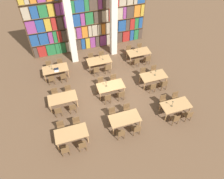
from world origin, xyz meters
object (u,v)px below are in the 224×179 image
chair_4 (121,134)px  chair_24 (51,79)px  chair_5 (112,113)px  chair_20 (152,87)px  chair_17 (101,82)px  chair_9 (163,100)px  pillar_center (114,20)px  reading_table_3 (63,99)px  chair_31 (102,56)px  chair_16 (107,98)px  chair_1 (61,127)px  chair_3 (77,123)px  reading_table_5 (154,76)px  chair_6 (136,129)px  chair_25 (49,66)px  chair_12 (58,111)px  chair_23 (154,70)px  chair_7 (127,109)px  reading_table_6 (55,69)px  chair_11 (176,97)px  chair_30 (108,68)px  pillar_left (70,27)px  chair_35 (140,48)px  chair_22 (164,84)px  chair_32 (136,62)px  desk_lamp_3 (51,66)px  desk_lamp_4 (103,56)px  desk_lamp_2 (156,72)px  reading_table_8 (139,53)px  reading_table_7 (99,61)px  chair_10 (188,115)px  chair_15 (68,91)px  chair_18 (121,95)px  chair_8 (175,119)px  chair_2 (82,145)px  chair_34 (147,59)px  chair_21 (143,73)px  chair_19 (114,80)px  laptop (57,70)px  reading_table_1 (125,119)px  reading_table_2 (176,106)px  desk_lamp_1 (106,83)px  desk_lamp_5 (137,48)px  chair_33 (129,50)px  reading_table_0 (71,134)px  chair_13 (55,94)px  chair_29 (91,58)px  chair_27 (60,64)px

chair_4 → chair_24: bearing=119.2°
chair_5 → chair_20: size_ratio=1.00×
chair_17 → chair_9: bearing=140.0°
pillar_center → reading_table_3: pillar_center is taller
chair_31 → chair_16: bearing=78.6°
chair_1 → chair_9: bearing=-179.8°
chair_3 → reading_table_5: 6.25m
chair_6 → chair_16: same height
chair_25 → chair_3: bearing=99.4°
chair_12 → chair_23: 7.40m
chair_7 → reading_table_6: bearing=-53.0°
chair_11 → chair_30: (-3.35, 4.13, 0.00)m
pillar_left → chair_35: bearing=-7.3°
chair_9 → chair_24: 7.78m
chair_22 → chair_32: 2.99m
desk_lamp_3 → chair_32: bearing=-7.1°
chair_12 → desk_lamp_4: 5.42m
desk_lamp_2 → chair_7: bearing=-144.0°
chair_23 → chair_31: size_ratio=1.00×
reading_table_8 → reading_table_7: bearing=-179.1°
chair_4 → chair_11: (4.29, 1.49, 0.00)m
chair_10 → chair_15: 7.77m
chair_18 → chair_8: bearing=-49.2°
chair_30 → chair_31: (0.00, 1.52, 0.00)m
chair_2 → chair_10: (6.50, 0.02, 0.00)m
chair_30 → chair_34: size_ratio=1.00×
chair_12 → chair_21: bearing=14.4°
chair_19 → laptop: bearing=-26.6°
chair_18 → reading_table_1: bearing=-103.7°
chair_8 → laptop: (-6.09, 6.17, 0.32)m
laptop → chair_16: bearing=-50.7°
reading_table_2 → chair_25: bearing=137.3°
chair_17 → chair_11: bearing=146.4°
reading_table_3 → desk_lamp_1: 2.95m
chair_19 → desk_lamp_5: (2.63, 2.15, 0.62)m
chair_21 → chair_19: bearing=0.6°
chair_31 → chair_33: size_ratio=1.00×
reading_table_0 → chair_13: 3.53m
chair_10 → chair_29: bearing=120.5°
chair_13 → reading_table_0: bearing=97.7°
chair_9 → desk_lamp_1: 3.84m
desk_lamp_2 → chair_30: 3.54m
chair_16 → chair_20: (3.19, 0.02, 0.00)m
reading_table_1 → chair_25: size_ratio=2.08×
chair_5 → chair_12: size_ratio=1.00×
desk_lamp_4 → chair_33: desk_lamp_4 is taller
chair_27 → desk_lamp_5: 6.01m
chair_17 → chair_22: 4.31m
chair_29 → chair_34: 4.36m
pillar_left → desk_lamp_5: (4.71, -1.41, -1.92)m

